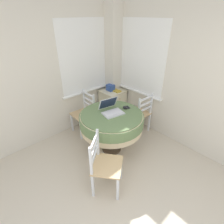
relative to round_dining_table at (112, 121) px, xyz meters
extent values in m
cube|color=beige|center=(-1.13, 1.18, 0.64)|extent=(4.50, 0.06, 2.55)
cube|color=white|center=(0.29, 1.14, 0.86)|extent=(1.10, 0.01, 1.42)
cube|color=white|center=(0.29, 1.11, 0.13)|extent=(1.18, 0.07, 0.02)
cube|color=beige|center=(1.15, -1.05, 0.64)|extent=(0.06, 4.41, 2.55)
cube|color=white|center=(1.12, 0.32, 0.86)|extent=(0.01, 1.10, 1.42)
cube|color=white|center=(1.09, 0.32, 0.13)|extent=(0.07, 1.18, 0.02)
cube|color=beige|center=(0.98, 1.01, 0.64)|extent=(0.28, 0.28, 2.55)
cylinder|color=#4C3D2D|center=(0.00, 0.00, -0.62)|extent=(0.36, 0.36, 0.03)
cylinder|color=#4C3D2D|center=(0.00, 0.00, -0.24)|extent=(0.11, 0.11, 0.73)
cylinder|color=beige|center=(0.00, 0.00, -0.02)|extent=(1.08, 1.08, 0.29)
cylinder|color=#607A4C|center=(0.00, 0.00, 0.04)|extent=(1.11, 1.11, 0.18)
cylinder|color=#607A4C|center=(0.00, 0.00, 0.13)|extent=(1.05, 1.05, 0.02)
cube|color=silver|center=(0.03, -0.01, 0.15)|extent=(0.39, 0.31, 0.02)
cube|color=silver|center=(0.03, 0.00, 0.16)|extent=(0.33, 0.20, 0.00)
cube|color=silver|center=(0.06, 0.16, 0.27)|extent=(0.36, 0.17, 0.22)
cube|color=#192338|center=(0.06, 0.15, 0.27)|extent=(0.32, 0.15, 0.20)
ellipsoid|color=black|center=(0.30, -0.03, 0.17)|extent=(0.07, 0.10, 0.05)
cube|color=black|center=(0.37, -0.02, 0.15)|extent=(0.08, 0.12, 0.01)
cube|color=black|center=(0.37, -0.02, 0.15)|extent=(0.06, 0.08, 0.00)
cube|color=tan|center=(-0.06, 0.83, -0.20)|extent=(0.42, 0.44, 0.02)
cube|color=silver|center=(-0.22, 1.02, -0.42)|extent=(0.04, 0.04, 0.42)
cube|color=silver|center=(-0.24, 0.65, -0.42)|extent=(0.04, 0.04, 0.42)
cube|color=silver|center=(0.12, 1.00, -0.42)|extent=(0.04, 0.04, 0.42)
cube|color=silver|center=(0.10, 0.63, -0.42)|extent=(0.04, 0.04, 0.42)
cube|color=silver|center=(0.12, 1.00, 0.03)|extent=(0.03, 0.03, 0.45)
cube|color=silver|center=(0.10, 0.63, 0.03)|extent=(0.03, 0.03, 0.45)
cube|color=silver|center=(0.11, 0.82, 0.21)|extent=(0.04, 0.37, 0.04)
cube|color=silver|center=(0.11, 0.82, 0.09)|extent=(0.04, 0.37, 0.04)
cube|color=silver|center=(0.11, 0.82, -0.03)|extent=(0.04, 0.37, 0.04)
cube|color=tan|center=(0.83, 0.08, -0.20)|extent=(0.44, 0.41, 0.02)
cube|color=silver|center=(1.02, 0.24, -0.42)|extent=(0.04, 0.04, 0.42)
cube|color=silver|center=(0.64, 0.25, -0.42)|extent=(0.04, 0.04, 0.42)
cube|color=silver|center=(1.01, -0.10, -0.42)|extent=(0.04, 0.04, 0.42)
cube|color=silver|center=(0.63, -0.09, -0.42)|extent=(0.04, 0.04, 0.42)
cube|color=silver|center=(1.01, -0.10, 0.03)|extent=(0.03, 0.03, 0.45)
cube|color=silver|center=(0.63, -0.09, 0.03)|extent=(0.03, 0.03, 0.45)
cube|color=silver|center=(0.82, -0.10, 0.21)|extent=(0.37, 0.04, 0.04)
cube|color=silver|center=(0.82, -0.10, 0.09)|extent=(0.37, 0.04, 0.04)
cube|color=silver|center=(0.82, -0.10, -0.03)|extent=(0.37, 0.04, 0.04)
cube|color=tan|center=(-0.60, -0.57, -0.20)|extent=(0.58, 0.58, 0.02)
cube|color=silver|center=(-0.64, -0.82, -0.42)|extent=(0.05, 0.05, 0.42)
cube|color=silver|center=(-0.35, -0.59, -0.42)|extent=(0.05, 0.05, 0.42)
cube|color=silver|center=(-0.85, -0.55, -0.42)|extent=(0.05, 0.05, 0.42)
cube|color=silver|center=(-0.56, -0.32, -0.42)|extent=(0.05, 0.05, 0.42)
cube|color=silver|center=(-0.85, -0.55, 0.03)|extent=(0.04, 0.04, 0.45)
cube|color=silver|center=(-0.56, -0.32, 0.03)|extent=(0.04, 0.04, 0.45)
cube|color=silver|center=(-0.71, -0.43, 0.21)|extent=(0.31, 0.25, 0.04)
cube|color=silver|center=(-0.71, -0.43, 0.09)|extent=(0.31, 0.25, 0.04)
cube|color=silver|center=(-0.71, -0.43, -0.03)|extent=(0.31, 0.25, 0.04)
cube|color=beige|center=(0.84, 0.87, -0.29)|extent=(0.49, 0.47, 0.68)
cube|color=beige|center=(0.84, 0.87, 0.06)|extent=(0.51, 0.49, 0.02)
cube|color=beige|center=(0.84, 0.64, -0.06)|extent=(0.43, 0.01, 0.19)
sphere|color=olive|center=(0.84, 0.63, -0.06)|extent=(0.02, 0.02, 0.02)
cube|color=beige|center=(0.84, 0.64, -0.29)|extent=(0.43, 0.01, 0.19)
sphere|color=olive|center=(0.84, 0.63, -0.29)|extent=(0.02, 0.02, 0.02)
cube|color=beige|center=(0.84, 0.64, -0.52)|extent=(0.43, 0.01, 0.19)
sphere|color=olive|center=(0.84, 0.63, -0.52)|extent=(0.02, 0.02, 0.02)
cube|color=#2D4C93|center=(0.80, 0.91, 0.14)|extent=(0.14, 0.16, 0.14)
cube|color=gold|center=(0.87, 0.77, 0.08)|extent=(0.13, 0.20, 0.02)
camera|label=1|loc=(-1.73, -1.89, 1.65)|focal=28.00mm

